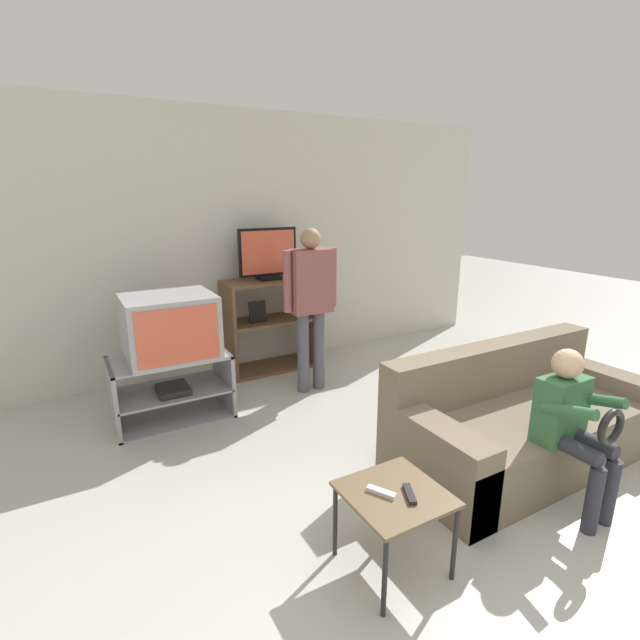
{
  "coord_description": "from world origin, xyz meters",
  "views": [
    {
      "loc": [
        -1.56,
        -0.84,
        1.81
      ],
      "look_at": [
        0.06,
        2.04,
        0.9
      ],
      "focal_mm": 26.0,
      "sensor_mm": 36.0,
      "label": 1
    }
  ],
  "objects_px": {
    "snack_table": "(394,502)",
    "remote_control_black": "(410,494)",
    "tv_stand": "(172,388)",
    "remote_control_white": "(381,492)",
    "television_main": "(169,326)",
    "person_standing_adult": "(311,295)",
    "television_flat": "(268,255)",
    "person_seated_child": "(573,420)",
    "couch": "(520,422)",
    "media_shelf": "(270,324)"
  },
  "relations": [
    {
      "from": "tv_stand",
      "to": "couch",
      "type": "relative_size",
      "value": 0.48
    },
    {
      "from": "media_shelf",
      "to": "person_seated_child",
      "type": "height_order",
      "value": "same"
    },
    {
      "from": "television_flat",
      "to": "couch",
      "type": "distance_m",
      "value": 2.73
    },
    {
      "from": "television_main",
      "to": "remote_control_black",
      "type": "relative_size",
      "value": 4.73
    },
    {
      "from": "media_shelf",
      "to": "remote_control_white",
      "type": "distance_m",
      "value": 2.84
    },
    {
      "from": "person_seated_child",
      "to": "remote_control_white",
      "type": "bearing_deg",
      "value": 173.56
    },
    {
      "from": "snack_table",
      "to": "remote_control_white",
      "type": "xyz_separation_m",
      "value": [
        -0.06,
        0.02,
        0.06
      ]
    },
    {
      "from": "media_shelf",
      "to": "remote_control_black",
      "type": "distance_m",
      "value": 2.9
    },
    {
      "from": "television_flat",
      "to": "snack_table",
      "type": "xyz_separation_m",
      "value": [
        -0.57,
        -2.79,
        -0.83
      ]
    },
    {
      "from": "snack_table",
      "to": "remote_control_black",
      "type": "xyz_separation_m",
      "value": [
        0.04,
        -0.05,
        0.06
      ]
    },
    {
      "from": "television_flat",
      "to": "media_shelf",
      "type": "bearing_deg",
      "value": 11.35
    },
    {
      "from": "couch",
      "to": "snack_table",
      "type": "bearing_deg",
      "value": -165.26
    },
    {
      "from": "media_shelf",
      "to": "remote_control_black",
      "type": "xyz_separation_m",
      "value": [
        -0.53,
        -2.85,
        -0.05
      ]
    },
    {
      "from": "tv_stand",
      "to": "person_standing_adult",
      "type": "relative_size",
      "value": 0.61
    },
    {
      "from": "person_seated_child",
      "to": "media_shelf",
      "type": "bearing_deg",
      "value": 101.75
    },
    {
      "from": "remote_control_white",
      "to": "television_flat",
      "type": "bearing_deg",
      "value": 47.77
    },
    {
      "from": "tv_stand",
      "to": "remote_control_white",
      "type": "bearing_deg",
      "value": -76.25
    },
    {
      "from": "snack_table",
      "to": "person_seated_child",
      "type": "height_order",
      "value": "person_seated_child"
    },
    {
      "from": "remote_control_black",
      "to": "remote_control_white",
      "type": "xyz_separation_m",
      "value": [
        -0.11,
        0.08,
        0.0
      ]
    },
    {
      "from": "tv_stand",
      "to": "television_main",
      "type": "distance_m",
      "value": 0.53
    },
    {
      "from": "person_standing_adult",
      "to": "television_flat",
      "type": "bearing_deg",
      "value": 99.4
    },
    {
      "from": "remote_control_black",
      "to": "remote_control_white",
      "type": "bearing_deg",
      "value": 170.52
    },
    {
      "from": "person_seated_child",
      "to": "person_standing_adult",
      "type": "bearing_deg",
      "value": 102.58
    },
    {
      "from": "tv_stand",
      "to": "remote_control_white",
      "type": "distance_m",
      "value": 2.21
    },
    {
      "from": "media_shelf",
      "to": "television_flat",
      "type": "xyz_separation_m",
      "value": [
        -0.0,
        -0.0,
        0.71
      ]
    },
    {
      "from": "person_standing_adult",
      "to": "person_seated_child",
      "type": "distance_m",
      "value": 2.3
    },
    {
      "from": "television_main",
      "to": "snack_table",
      "type": "distance_m",
      "value": 2.28
    },
    {
      "from": "media_shelf",
      "to": "couch",
      "type": "height_order",
      "value": "media_shelf"
    },
    {
      "from": "person_standing_adult",
      "to": "media_shelf",
      "type": "bearing_deg",
      "value": 99.04
    },
    {
      "from": "person_standing_adult",
      "to": "remote_control_black",
      "type": "bearing_deg",
      "value": -106.4
    },
    {
      "from": "tv_stand",
      "to": "snack_table",
      "type": "xyz_separation_m",
      "value": [
        0.59,
        -2.17,
        0.11
      ]
    },
    {
      "from": "tv_stand",
      "to": "snack_table",
      "type": "height_order",
      "value": "tv_stand"
    },
    {
      "from": "remote_control_black",
      "to": "person_seated_child",
      "type": "relative_size",
      "value": 0.15
    },
    {
      "from": "tv_stand",
      "to": "person_standing_adult",
      "type": "bearing_deg",
      "value": -2.67
    },
    {
      "from": "couch",
      "to": "person_seated_child",
      "type": "bearing_deg",
      "value": -114.78
    },
    {
      "from": "media_shelf",
      "to": "person_standing_adult",
      "type": "bearing_deg",
      "value": -80.96
    },
    {
      "from": "tv_stand",
      "to": "person_standing_adult",
      "type": "xyz_separation_m",
      "value": [
        1.27,
        -0.06,
        0.65
      ]
    },
    {
      "from": "media_shelf",
      "to": "person_seated_child",
      "type": "distance_m",
      "value": 2.98
    },
    {
      "from": "television_flat",
      "to": "person_seated_child",
      "type": "distance_m",
      "value": 3.04
    },
    {
      "from": "tv_stand",
      "to": "media_shelf",
      "type": "bearing_deg",
      "value": 28.49
    },
    {
      "from": "media_shelf",
      "to": "person_standing_adult",
      "type": "distance_m",
      "value": 0.81
    },
    {
      "from": "television_flat",
      "to": "person_seated_child",
      "type": "xyz_separation_m",
      "value": [
        0.61,
        -2.91,
        -0.64
      ]
    },
    {
      "from": "snack_table",
      "to": "person_seated_child",
      "type": "relative_size",
      "value": 0.48
    },
    {
      "from": "tv_stand",
      "to": "couch",
      "type": "height_order",
      "value": "couch"
    },
    {
      "from": "tv_stand",
      "to": "couch",
      "type": "distance_m",
      "value": 2.68
    },
    {
      "from": "snack_table",
      "to": "couch",
      "type": "distance_m",
      "value": 1.45
    },
    {
      "from": "remote_control_black",
      "to": "couch",
      "type": "relative_size",
      "value": 0.07
    },
    {
      "from": "media_shelf",
      "to": "couch",
      "type": "xyz_separation_m",
      "value": [
        0.83,
        -2.43,
        -0.23
      ]
    },
    {
      "from": "snack_table",
      "to": "tv_stand",
      "type": "bearing_deg",
      "value": 105.2
    },
    {
      "from": "tv_stand",
      "to": "media_shelf",
      "type": "height_order",
      "value": "media_shelf"
    }
  ]
}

